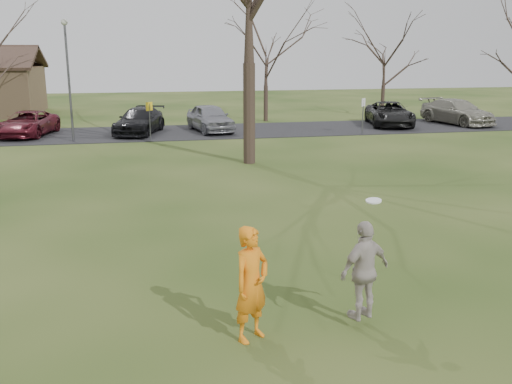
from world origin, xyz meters
TOP-DOWN VIEW (x-y plane):
  - ground at (0.00, 0.00)m, footprint 120.00×120.00m
  - parking_strip at (0.00, 25.00)m, footprint 62.00×6.50m
  - player_defender at (-0.91, -0.02)m, footprint 0.85×0.79m
  - car_2 at (-8.70, 25.17)m, footprint 3.23×5.30m
  - car_3 at (-2.54, 24.84)m, footprint 3.44×5.38m
  - car_4 at (1.58, 24.93)m, footprint 2.74×4.97m
  - car_6 at (13.16, 25.28)m, footprint 3.73×5.85m
  - car_7 at (17.85, 25.14)m, footprint 3.40×5.82m
  - catching_play at (1.07, 0.01)m, footprint 1.11×0.77m
  - lamp_post at (-6.00, 22.50)m, footprint 0.34×0.34m
  - sign_yellow at (-2.00, 22.00)m, footprint 0.35×0.35m
  - sign_white at (10.00, 22.00)m, footprint 0.35×0.35m
  - small_tree_row at (4.38, 30.06)m, footprint 55.00×5.90m

SIDE VIEW (x-z plane):
  - ground at x=0.00m, z-range 0.00..0.00m
  - parking_strip at x=0.00m, z-range 0.00..0.04m
  - car_2 at x=-8.70m, z-range 0.04..1.41m
  - car_3 at x=-2.54m, z-range 0.04..1.49m
  - car_6 at x=13.16m, z-range 0.04..1.54m
  - car_7 at x=17.85m, z-range 0.04..1.62m
  - car_4 at x=1.58m, z-range 0.04..1.64m
  - player_defender at x=-0.91m, z-range 0.00..1.96m
  - catching_play at x=1.07m, z-range 0.01..2.08m
  - sign_yellow at x=-2.00m, z-range 0.41..2.49m
  - sign_white at x=10.00m, z-range 0.41..2.49m
  - small_tree_row at x=4.38m, z-range -0.36..8.14m
  - lamp_post at x=-6.00m, z-range 0.83..7.10m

